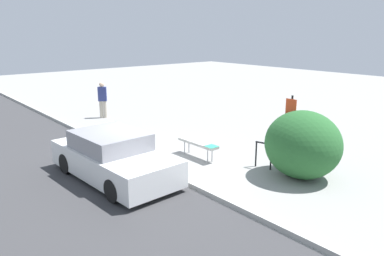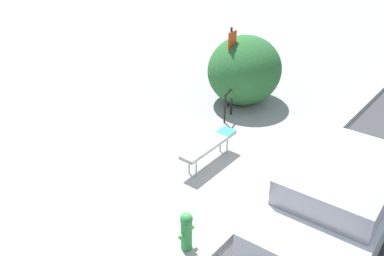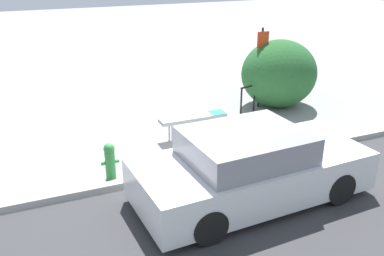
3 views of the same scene
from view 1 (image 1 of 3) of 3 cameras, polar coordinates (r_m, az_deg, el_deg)
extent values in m
plane|color=gray|center=(11.75, -6.16, -5.93)|extent=(60.00, 60.00, 0.00)
cube|color=#A8A8A3|center=(11.73, -6.17, -5.63)|extent=(60.00, 0.20, 0.13)
cylinder|color=#99999E|center=(12.84, -1.15, -2.97)|extent=(0.04, 0.04, 0.46)
cylinder|color=#99999E|center=(12.00, 2.39, -4.25)|extent=(0.04, 0.04, 0.46)
cylinder|color=#99999E|center=(12.96, -0.47, -2.80)|extent=(0.04, 0.04, 0.46)
cylinder|color=#99999E|center=(12.12, 3.08, -4.06)|extent=(0.04, 0.04, 0.46)
cube|color=#999993|center=(12.39, 0.91, -2.31)|extent=(1.67, 0.37, 0.08)
cube|color=teal|center=(11.91, 2.99, -2.80)|extent=(0.36, 0.35, 0.01)
cylinder|color=black|center=(11.78, 9.73, -3.95)|extent=(0.05, 0.05, 0.80)
cylinder|color=black|center=(11.58, 11.94, -4.38)|extent=(0.05, 0.05, 0.80)
cylinder|color=black|center=(11.56, 10.92, -2.29)|extent=(0.55, 0.18, 0.05)
cylinder|color=black|center=(11.43, 14.70, -0.87)|extent=(0.06, 0.06, 2.30)
cube|color=red|center=(11.21, 14.85, 3.14)|extent=(0.36, 0.02, 0.46)
cylinder|color=#338C3F|center=(13.58, -9.69, -1.90)|extent=(0.20, 0.20, 0.60)
sphere|color=#338C3F|center=(13.48, -9.76, -0.45)|extent=(0.22, 0.22, 0.22)
cylinder|color=#338C3F|center=(13.68, -10.00, -1.53)|extent=(0.08, 0.07, 0.07)
cylinder|color=#338C3F|center=(13.44, -9.40, -1.78)|extent=(0.08, 0.07, 0.07)
ellipsoid|color=#28602D|center=(11.07, 16.51, -2.44)|extent=(2.21, 2.03, 1.95)
cylinder|color=#B7AD99|center=(18.69, -13.11, 2.80)|extent=(0.16, 0.16, 0.83)
cylinder|color=#B7AD99|center=(18.72, -13.65, 2.78)|extent=(0.16, 0.16, 0.83)
cube|color=navy|center=(18.57, -13.52, 5.07)|extent=(0.40, 0.45, 0.68)
sphere|color=beige|center=(18.51, -13.60, 6.46)|extent=(0.23, 0.23, 0.23)
cylinder|color=black|center=(10.38, -3.87, -6.92)|extent=(0.61, 0.21, 0.60)
cylinder|color=black|center=(9.50, -11.96, -9.32)|extent=(0.61, 0.21, 0.60)
cylinder|color=black|center=(12.44, -11.54, -3.52)|extent=(0.61, 0.21, 0.60)
cylinder|color=black|center=(11.71, -18.65, -5.15)|extent=(0.61, 0.21, 0.60)
cube|color=white|center=(10.89, -11.77, -5.06)|extent=(4.35, 2.05, 0.72)
cube|color=gray|center=(10.85, -12.40, -1.89)|extent=(2.13, 1.75, 0.50)
camera|label=2|loc=(15.85, -30.46, 17.66)|focal=40.00mm
camera|label=3|loc=(12.86, -45.87, 10.68)|focal=40.00mm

